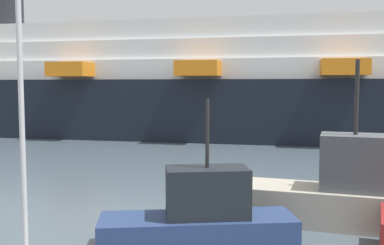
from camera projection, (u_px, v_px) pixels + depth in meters
fishing_boat_0 at (201, 218)px, 13.62m from camera, size 6.18×3.27×4.53m
fishing_boat_2 at (346, 195)px, 15.75m from camera, size 7.60×3.19×5.81m
cruise_ship at (155, 85)px, 45.48m from camera, size 99.27×19.18×15.70m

